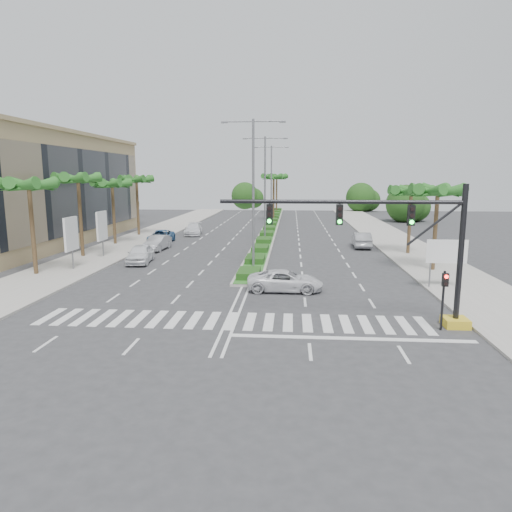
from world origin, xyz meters
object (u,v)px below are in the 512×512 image
at_px(car_parked_a, 140,254).
at_px(car_parked_c, 161,237).
at_px(car_crossing, 285,281).
at_px(car_parked_d, 193,229).
at_px(car_parked_b, 157,243).
at_px(car_right, 362,240).

height_order(car_parked_a, car_parked_c, car_parked_a).
bearing_deg(car_crossing, car_parked_a, 55.64).
bearing_deg(car_parked_c, car_parked_d, 71.13).
bearing_deg(car_parked_b, car_parked_d, 89.17).
relative_size(car_parked_b, car_parked_c, 0.88).
xyz_separation_m(car_parked_a, car_parked_c, (-1.65, 12.19, -0.09)).
bearing_deg(car_right, car_crossing, 70.37).
xyz_separation_m(car_parked_d, car_crossing, (12.42, -28.76, -0.04)).
distance_m(car_parked_a, car_parked_d, 19.77).
height_order(car_parked_c, car_right, car_right).
relative_size(car_parked_c, car_parked_d, 1.03).
height_order(car_parked_d, car_crossing, car_parked_d).
relative_size(car_parked_a, car_parked_c, 0.91).
distance_m(car_parked_b, car_right, 21.63).
bearing_deg(car_parked_b, car_crossing, -46.20).
bearing_deg(car_parked_b, car_right, 13.12).
xyz_separation_m(car_crossing, car_right, (7.89, 19.58, 0.12)).
xyz_separation_m(car_parked_c, car_parked_d, (2.14, 7.57, 0.01)).
distance_m(car_parked_d, car_crossing, 31.33).
bearing_deg(car_crossing, car_right, -21.41).
height_order(car_parked_d, car_right, car_right).
relative_size(car_crossing, car_right, 1.01).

